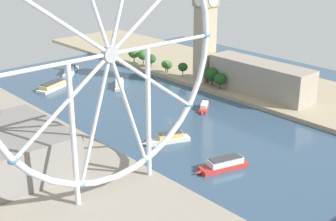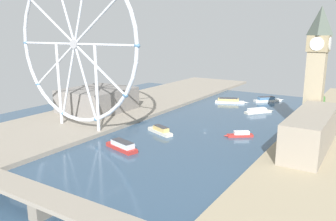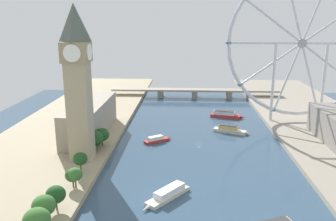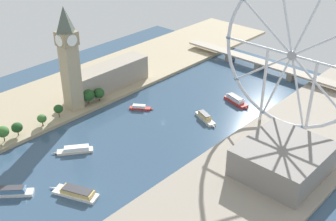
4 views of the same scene
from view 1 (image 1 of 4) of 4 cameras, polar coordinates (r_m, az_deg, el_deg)
The scene contains 14 objects.
ground_plane at distance 317.76m, azimuth 0.23°, elevation -1.05°, with size 376.19×376.19×0.00m, color #334C66.
riverbank_left at distance 389.94m, azimuth 11.58°, elevation 2.89°, with size 90.00×520.00×3.00m, color tan.
riverbank_right at distance 265.43m, azimuth -16.64°, elevation -6.16°, with size 90.00×520.00×3.00m, color gray.
clock_tower at distance 379.73m, azimuth 4.43°, elevation 10.44°, with size 15.82×15.82×91.93m.
parliament_block at distance 362.87m, azimuth 10.80°, elevation 3.81°, with size 22.00×82.67×23.44m, color gray.
tree_row_embankment at distance 405.74m, azimuth 0.63°, elevation 5.45°, with size 13.77×115.66×14.17m.
ferris_wheel at distance 207.41m, azimuth -6.85°, elevation 6.46°, with size 121.83×3.20×124.42m.
riverside_hall at distance 255.16m, azimuth -18.61°, elevation -4.54°, with size 53.76×60.42×20.76m, color gray.
tour_boat_0 at distance 389.47m, azimuth -13.37°, elevation 2.86°, with size 35.84×20.29×5.52m.
tour_boat_1 at distance 429.75m, azimuth -11.42°, elevation 4.66°, with size 28.77×29.46×5.80m.
tour_boat_2 at distance 254.06m, azimuth 6.56°, elevation -6.32°, with size 31.03×14.44×6.25m.
tour_boat_3 at distance 335.57m, azimuth 4.27°, elevation 0.42°, with size 19.98×15.76×4.39m.
tour_boat_4 at distance 385.98m, azimuth -5.75°, elevation 3.13°, with size 22.62×27.91×5.01m.
tour_boat_5 at distance 283.11m, azimuth 0.02°, elevation -3.31°, with size 29.38×15.33×6.08m.
Camera 1 is at (197.88, 219.49, 116.80)m, focal length 51.72 mm.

